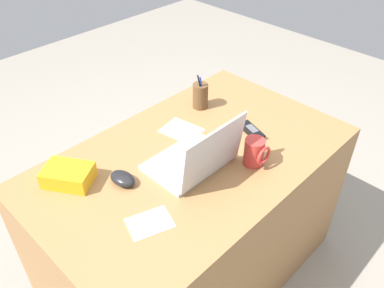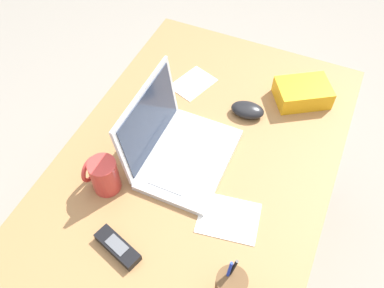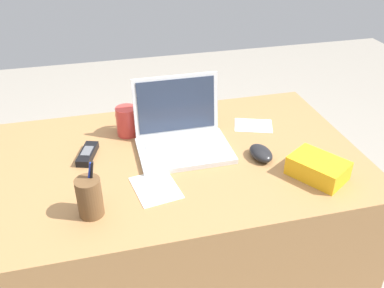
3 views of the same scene
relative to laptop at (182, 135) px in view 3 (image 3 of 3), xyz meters
The scene contains 9 objects.
desk 0.42m from the laptop, 124.93° to the right, with size 1.28×0.78×0.74m, color #9E7042.
laptop is the anchor object (origin of this frame).
computer_mouse 0.28m from the laptop, 29.12° to the right, with size 0.07×0.11×0.04m, color black.
coffee_mug_white 0.22m from the laptop, 141.66° to the left, with size 0.08×0.09×0.11m.
cordless_phone 0.33m from the laptop, behind, with size 0.08×0.14×0.03m.
pen_holder 0.43m from the laptop, 138.65° to the right, with size 0.07×0.07×0.17m.
snack_bag 0.47m from the laptop, 36.45° to the right, with size 0.12×0.17×0.06m, color #F2AD19.
paper_note_near_laptop 0.31m from the laptop, 14.92° to the left, with size 0.14×0.10×0.00m, color white.
paper_note_left 0.25m from the laptop, 121.55° to the right, with size 0.13×0.16×0.00m, color white.
Camera 3 is at (-0.23, -1.17, 1.52)m, focal length 39.18 mm.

